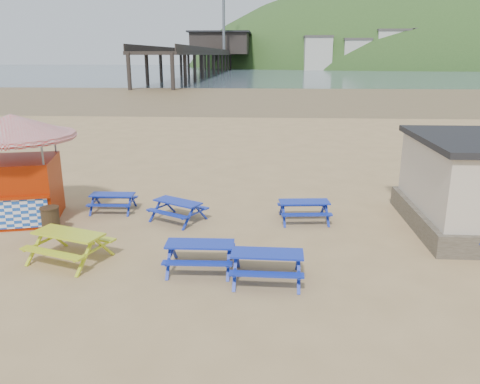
# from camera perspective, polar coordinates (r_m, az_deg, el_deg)

# --- Properties ---
(ground) EXTENTS (400.00, 400.00, 0.00)m
(ground) POSITION_cam_1_polar(r_m,az_deg,el_deg) (15.74, -3.53, -4.98)
(ground) COLOR tan
(ground) RESTS_ON ground
(wet_sand) EXTENTS (400.00, 400.00, 0.00)m
(wet_sand) POSITION_cam_1_polar(r_m,az_deg,el_deg) (69.80, 2.01, 11.67)
(wet_sand) COLOR olive
(wet_sand) RESTS_ON ground
(sea) EXTENTS (400.00, 400.00, 0.00)m
(sea) POSITION_cam_1_polar(r_m,az_deg,el_deg) (184.64, 3.03, 14.58)
(sea) COLOR #495B68
(sea) RESTS_ON ground
(picnic_table_blue_a) EXTENTS (1.66, 1.35, 0.68)m
(picnic_table_blue_a) POSITION_cam_1_polar(r_m,az_deg,el_deg) (18.38, -15.22, -1.25)
(picnic_table_blue_a) COLOR #0A3994
(picnic_table_blue_a) RESTS_ON ground
(picnic_table_blue_b) EXTENTS (2.22, 2.09, 0.73)m
(picnic_table_blue_b) POSITION_cam_1_polar(r_m,az_deg,el_deg) (16.85, -7.56, -2.30)
(picnic_table_blue_b) COLOR #0A3994
(picnic_table_blue_b) RESTS_ON ground
(picnic_table_blue_c) EXTENTS (1.89, 1.58, 0.74)m
(picnic_table_blue_c) POSITION_cam_1_polar(r_m,az_deg,el_deg) (16.84, 7.80, -2.31)
(picnic_table_blue_c) COLOR #0A3994
(picnic_table_blue_c) RESTS_ON ground
(picnic_table_blue_d) EXTENTS (1.89, 1.53, 0.78)m
(picnic_table_blue_d) POSITION_cam_1_polar(r_m,az_deg,el_deg) (13.05, -4.88, -7.79)
(picnic_table_blue_d) COLOR #0A3994
(picnic_table_blue_d) RESTS_ON ground
(picnic_table_blue_e) EXTENTS (1.91, 1.55, 0.79)m
(picnic_table_blue_e) POSITION_cam_1_polar(r_m,az_deg,el_deg) (12.43, 3.31, -9.03)
(picnic_table_blue_e) COLOR #0A3994
(picnic_table_blue_e) RESTS_ON ground
(picnic_table_yellow) EXTENTS (2.48, 2.24, 0.86)m
(picnic_table_yellow) POSITION_cam_1_polar(r_m,az_deg,el_deg) (14.37, -20.06, -6.28)
(picnic_table_yellow) COLOR #ACC222
(picnic_table_yellow) RESTS_ON ground
(ice_cream_kiosk) EXTENTS (5.17, 5.17, 3.80)m
(ice_cream_kiosk) POSITION_cam_1_polar(r_m,az_deg,el_deg) (18.08, -25.67, 4.14)
(ice_cream_kiosk) COLOR #9C2103
(ice_cream_kiosk) RESTS_ON ground
(litter_bin) EXTENTS (0.62, 0.62, 0.91)m
(litter_bin) POSITION_cam_1_polar(r_m,az_deg,el_deg) (16.73, -22.09, -3.19)
(litter_bin) COLOR #392A18
(litter_bin) RESTS_ON ground
(pier) EXTENTS (24.00, 220.00, 39.29)m
(pier) POSITION_cam_1_polar(r_m,az_deg,el_deg) (193.79, -2.47, 16.29)
(pier) COLOR black
(pier) RESTS_ON ground
(headland_town) EXTENTS (264.00, 144.00, 108.00)m
(headland_town) POSITION_cam_1_polar(r_m,az_deg,el_deg) (260.11, 23.83, 11.58)
(headland_town) COLOR #2D4C1E
(headland_town) RESTS_ON ground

